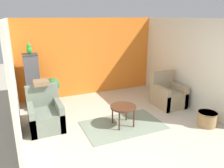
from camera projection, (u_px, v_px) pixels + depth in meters
name	position (u px, v px, depth m)	size (l,w,h in m)	color
ground_plane	(151.00, 154.00, 4.09)	(20.00, 20.00, 0.00)	beige
wall_back_accent	(88.00, 57.00, 6.95)	(4.50, 0.06, 2.42)	orange
wall_left	(13.00, 80.00, 4.47)	(0.06, 3.66, 2.42)	beige
wall_right	(184.00, 62.00, 6.18)	(0.06, 3.66, 2.42)	beige
area_rug	(123.00, 125.00, 5.15)	(1.86, 1.17, 0.01)	gray
coffee_table	(123.00, 108.00, 5.02)	(0.60, 0.60, 0.49)	#472819
armchair_left	(46.00, 116.00, 4.96)	(0.73, 0.82, 0.95)	slate
armchair_right	(168.00, 95.00, 6.22)	(0.73, 0.82, 0.95)	#9E896B
birdcage	(33.00, 82.00, 6.00)	(0.49, 0.49, 1.51)	#353539
parrot	(29.00, 49.00, 5.73)	(0.14, 0.24, 0.29)	green
potted_plant	(53.00, 87.00, 6.25)	(0.41, 0.37, 0.79)	beige
wicker_basket	(207.00, 119.00, 5.09)	(0.44, 0.44, 0.34)	#A37F51
throw_pillow	(41.00, 83.00, 5.01)	(0.34, 0.34, 0.10)	#846647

